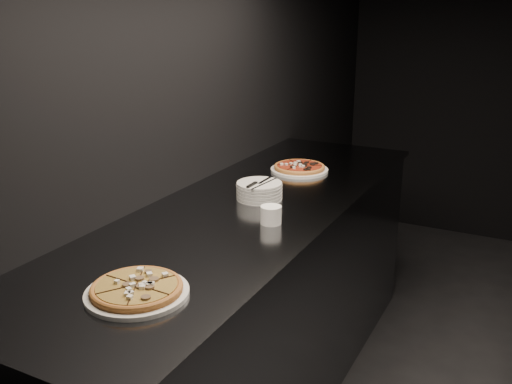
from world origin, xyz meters
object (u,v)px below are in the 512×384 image
at_px(counter, 249,305).
at_px(pizza_tomato, 299,168).
at_px(cutlery, 259,183).
at_px(pizza_mushroom, 137,290).
at_px(ramekin, 271,214).
at_px(plate_stack, 259,191).

distance_m(counter, pizza_tomato, 0.74).
relative_size(pizza_tomato, cutlery, 1.61).
relative_size(pizza_mushroom, cutlery, 1.45).
distance_m(pizza_tomato, ramekin, 0.73).
bearing_deg(pizza_tomato, ramekin, -75.20).
bearing_deg(pizza_mushroom, plate_stack, 95.01).
xyz_separation_m(counter, plate_stack, (-0.00, 0.10, 0.50)).
height_order(plate_stack, ramekin, plate_stack).
bearing_deg(cutlery, plate_stack, 117.78).
xyz_separation_m(pizza_tomato, plate_stack, (0.02, -0.47, 0.02)).
distance_m(counter, cutlery, 0.54).
distance_m(pizza_mushroom, pizza_tomato, 1.38).
bearing_deg(pizza_mushroom, cutlery, 94.60).
bearing_deg(counter, plate_stack, 91.06).
relative_size(counter, pizza_tomato, 7.49).
xyz_separation_m(counter, pizza_tomato, (-0.02, 0.56, 0.48)).
height_order(counter, pizza_mushroom, pizza_mushroom).
bearing_deg(plate_stack, pizza_tomato, 91.88).
height_order(pizza_tomato, ramekin, ramekin).
relative_size(counter, pizza_mushroom, 8.30).
bearing_deg(pizza_mushroom, ramekin, 82.37).
xyz_separation_m(counter, cutlery, (0.01, 0.08, 0.53)).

